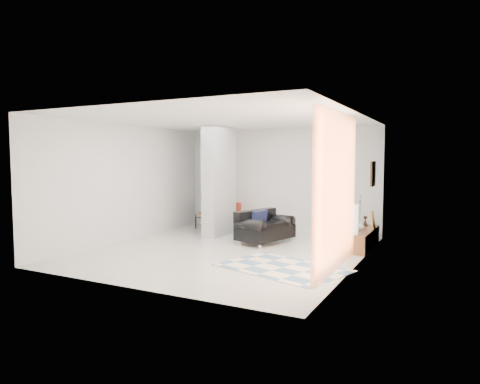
% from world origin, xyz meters
% --- Properties ---
extents(floor, '(6.00, 6.00, 0.00)m').
position_xyz_m(floor, '(0.00, 0.00, 0.00)').
color(floor, beige).
rests_on(floor, ground).
extents(ceiling, '(6.00, 6.00, 0.00)m').
position_xyz_m(ceiling, '(0.00, 0.00, 2.80)').
color(ceiling, white).
rests_on(ceiling, wall_back).
extents(wall_back, '(6.00, 0.00, 6.00)m').
position_xyz_m(wall_back, '(0.00, 3.00, 1.40)').
color(wall_back, silver).
rests_on(wall_back, ground).
extents(wall_front, '(6.00, 0.00, 6.00)m').
position_xyz_m(wall_front, '(0.00, -3.00, 1.40)').
color(wall_front, silver).
rests_on(wall_front, ground).
extents(wall_left, '(0.00, 6.00, 6.00)m').
position_xyz_m(wall_left, '(-2.75, 0.00, 1.40)').
color(wall_left, silver).
rests_on(wall_left, ground).
extents(wall_right, '(0.00, 6.00, 6.00)m').
position_xyz_m(wall_right, '(2.75, 0.00, 1.40)').
color(wall_right, silver).
rests_on(wall_right, ground).
extents(partition_column, '(0.35, 1.20, 2.80)m').
position_xyz_m(partition_column, '(-1.10, 1.60, 1.40)').
color(partition_column, '#A3A8AA').
rests_on(partition_column, floor).
extents(hallway_door, '(0.85, 0.06, 2.04)m').
position_xyz_m(hallway_door, '(-2.10, 2.96, 1.02)').
color(hallway_door, white).
rests_on(hallway_door, floor).
extents(curtain, '(0.00, 2.55, 2.55)m').
position_xyz_m(curtain, '(2.67, -1.15, 1.45)').
color(curtain, orange).
rests_on(curtain, wall_right).
extents(wall_art, '(0.04, 0.45, 0.55)m').
position_xyz_m(wall_art, '(2.72, 1.70, 1.65)').
color(wall_art, '#301E0D').
rests_on(wall_art, wall_right).
extents(media_console, '(0.45, 1.76, 0.80)m').
position_xyz_m(media_console, '(2.52, 1.70, 0.20)').
color(media_console, brown).
rests_on(media_console, floor).
extents(loveseat, '(1.14, 1.54, 0.76)m').
position_xyz_m(loveseat, '(0.32, 1.22, 0.36)').
color(loveseat, silver).
rests_on(loveseat, floor).
extents(daybed, '(1.67, 0.84, 0.77)m').
position_xyz_m(daybed, '(-1.43, 2.48, 0.42)').
color(daybed, black).
rests_on(daybed, floor).
extents(area_rug, '(2.54, 2.05, 0.01)m').
position_xyz_m(area_rug, '(1.60, -0.81, 0.01)').
color(area_rug, beige).
rests_on(area_rug, floor).
extents(cylinder_lamp, '(0.12, 0.12, 0.63)m').
position_xyz_m(cylinder_lamp, '(2.50, 1.04, 0.71)').
color(cylinder_lamp, silver).
rests_on(cylinder_lamp, media_console).
extents(bronze_figurine, '(0.13, 0.13, 0.24)m').
position_xyz_m(bronze_figurine, '(2.47, 2.27, 0.52)').
color(bronze_figurine, black).
rests_on(bronze_figurine, media_console).
extents(vase, '(0.22, 0.22, 0.21)m').
position_xyz_m(vase, '(2.47, 1.63, 0.50)').
color(vase, silver).
rests_on(vase, media_console).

